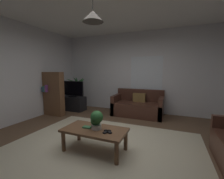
# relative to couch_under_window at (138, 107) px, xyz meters

# --- Properties ---
(floor) EXTENTS (5.51, 5.23, 0.02)m
(floor) POSITION_rel_couch_under_window_xyz_m (-0.14, -2.15, -0.29)
(floor) COLOR brown
(floor) RESTS_ON ground
(rug) EXTENTS (3.58, 2.88, 0.01)m
(rug) POSITION_rel_couch_under_window_xyz_m (-0.14, -2.35, -0.27)
(rug) COLOR beige
(rug) RESTS_ON ground
(wall_back) EXTENTS (5.63, 0.06, 2.76)m
(wall_back) POSITION_rel_couch_under_window_xyz_m (-0.14, 0.50, 1.10)
(wall_back) COLOR silver
(wall_back) RESTS_ON ground
(wall_left) EXTENTS (0.06, 5.23, 2.76)m
(wall_left) POSITION_rel_couch_under_window_xyz_m (-2.92, -2.15, 1.10)
(wall_left) COLOR silver
(wall_left) RESTS_ON ground
(window_pane) EXTENTS (1.06, 0.01, 1.16)m
(window_pane) POSITION_rel_couch_under_window_xyz_m (0.16, 0.47, 1.06)
(window_pane) COLOR white
(couch_under_window) EXTENTS (1.57, 0.81, 0.82)m
(couch_under_window) POSITION_rel_couch_under_window_xyz_m (0.00, 0.00, 0.00)
(couch_under_window) COLOR #47281E
(couch_under_window) RESTS_ON ground
(coffee_table) EXTENTS (1.14, 0.58, 0.41)m
(coffee_table) POSITION_rel_couch_under_window_xyz_m (-0.23, -2.44, 0.07)
(coffee_table) COLOR brown
(coffee_table) RESTS_ON ground
(book_on_table_0) EXTENTS (0.15, 0.11, 0.02)m
(book_on_table_0) POSITION_rel_couch_under_window_xyz_m (-0.38, -2.44, 0.14)
(book_on_table_0) COLOR #387247
(book_on_table_0) RESTS_ON coffee_table
(remote_on_table_0) EXTENTS (0.10, 0.17, 0.02)m
(remote_on_table_0) POSITION_rel_couch_under_window_xyz_m (0.04, -2.49, 0.14)
(remote_on_table_0) COLOR black
(remote_on_table_0) RESTS_ON coffee_table
(remote_on_table_1) EXTENTS (0.16, 0.12, 0.02)m
(remote_on_table_1) POSITION_rel_couch_under_window_xyz_m (0.05, -2.48, 0.14)
(remote_on_table_1) COLOR black
(remote_on_table_1) RESTS_ON coffee_table
(potted_plant_on_table) EXTENTS (0.24, 0.24, 0.34)m
(potted_plant_on_table) POSITION_rel_couch_under_window_xyz_m (-0.19, -2.43, 0.31)
(potted_plant_on_table) COLOR beige
(potted_plant_on_table) RESTS_ON coffee_table
(tv_stand) EXTENTS (0.90, 0.44, 0.50)m
(tv_stand) POSITION_rel_couch_under_window_xyz_m (-2.34, -0.28, -0.03)
(tv_stand) COLOR black
(tv_stand) RESTS_ON ground
(tv) EXTENTS (0.93, 0.16, 0.57)m
(tv) POSITION_rel_couch_under_window_xyz_m (-2.34, -0.30, 0.52)
(tv) COLOR black
(tv) RESTS_ON tv_stand
(potted_palm_corner) EXTENTS (0.68, 0.88, 1.27)m
(potted_palm_corner) POSITION_rel_couch_under_window_xyz_m (-2.44, 0.17, 0.26)
(potted_palm_corner) COLOR #4C4C51
(potted_palm_corner) RESTS_ON ground
(bookshelf_corner) EXTENTS (0.70, 0.31, 1.40)m
(bookshelf_corner) POSITION_rel_couch_under_window_xyz_m (-2.53, -1.03, 0.43)
(bookshelf_corner) COLOR brown
(bookshelf_corner) RESTS_ON ground
(pendant_lamp) EXTENTS (0.34, 0.34, 0.54)m
(pendant_lamp) POSITION_rel_couch_under_window_xyz_m (-0.23, -2.44, 2.04)
(pendant_lamp) COLOR black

